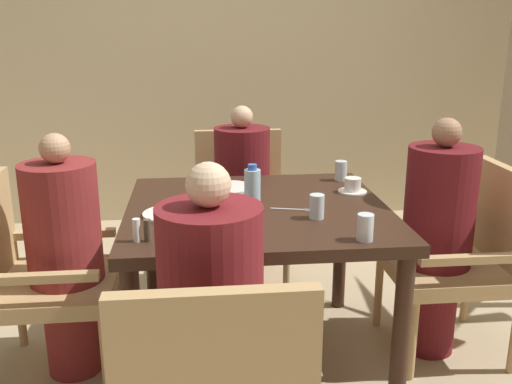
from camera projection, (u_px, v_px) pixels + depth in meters
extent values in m
plane|color=tan|center=(257.00, 357.00, 2.72)|extent=(16.00, 16.00, 0.00)
cube|color=#C6B289|center=(227.00, 43.00, 4.39)|extent=(8.00, 0.06, 2.80)
cube|color=#331E14|center=(257.00, 212.00, 2.52)|extent=(1.14, 1.07, 0.05)
cylinder|color=#331E14|center=(134.00, 353.00, 2.12)|extent=(0.07, 0.07, 0.71)
cylinder|color=#331E14|center=(401.00, 338.00, 2.22)|extent=(0.07, 0.07, 0.71)
cylinder|color=#331E14|center=(152.00, 255.00, 3.03)|extent=(0.07, 0.07, 0.71)
cylinder|color=#331E14|center=(340.00, 247.00, 3.13)|extent=(0.07, 0.07, 0.71)
cube|color=tan|center=(55.00, 287.00, 2.52)|extent=(0.54, 0.54, 0.07)
cube|color=tan|center=(64.00, 234.00, 2.71)|extent=(0.48, 0.04, 0.04)
cube|color=tan|center=(36.00, 278.00, 2.23)|extent=(0.48, 0.04, 0.04)
cylinder|color=tan|center=(120.00, 305.00, 2.83)|extent=(0.04, 0.04, 0.38)
cylinder|color=tan|center=(106.00, 358.00, 2.37)|extent=(0.04, 0.04, 0.38)
cylinder|color=tan|center=(20.00, 310.00, 2.78)|extent=(0.04, 0.04, 0.38)
cylinder|color=maroon|center=(72.00, 324.00, 2.58)|extent=(0.24, 0.24, 0.45)
cylinder|color=maroon|center=(62.00, 223.00, 2.44)|extent=(0.32, 0.32, 0.52)
sphere|color=tan|center=(55.00, 148.00, 2.35)|extent=(0.13, 0.13, 0.13)
cube|color=tan|center=(242.00, 217.00, 3.44)|extent=(0.54, 0.54, 0.07)
cube|color=tan|center=(238.00, 165.00, 3.60)|extent=(0.54, 0.05, 0.45)
cube|color=tan|center=(283.00, 191.00, 3.42)|extent=(0.04, 0.48, 0.04)
cube|color=tan|center=(200.00, 194.00, 3.37)|extent=(0.04, 0.48, 0.04)
cylinder|color=tan|center=(287.00, 266.00, 3.29)|extent=(0.04, 0.04, 0.38)
cylinder|color=tan|center=(204.00, 269.00, 3.25)|extent=(0.04, 0.04, 0.38)
cylinder|color=tan|center=(275.00, 237.00, 3.75)|extent=(0.04, 0.04, 0.38)
cylinder|color=tan|center=(202.00, 239.00, 3.70)|extent=(0.04, 0.04, 0.38)
cylinder|color=#5B1419|center=(243.00, 250.00, 3.43)|extent=(0.24, 0.24, 0.45)
cylinder|color=#5B1419|center=(242.00, 172.00, 3.30)|extent=(0.32, 0.32, 0.52)
sphere|color=tan|center=(242.00, 117.00, 3.21)|extent=(0.13, 0.13, 0.13)
cube|color=tan|center=(446.00, 269.00, 2.70)|extent=(0.54, 0.54, 0.07)
cube|color=tan|center=(503.00, 215.00, 2.65)|extent=(0.05, 0.54, 0.45)
cube|color=tan|center=(474.00, 259.00, 2.42)|extent=(0.48, 0.04, 0.04)
cube|color=tan|center=(428.00, 221.00, 2.89)|extent=(0.48, 0.04, 0.04)
cylinder|color=tan|center=(412.00, 340.00, 2.51)|extent=(0.04, 0.04, 0.38)
cylinder|color=tan|center=(378.00, 292.00, 2.97)|extent=(0.04, 0.04, 0.38)
cylinder|color=tan|center=(466.00, 288.00, 3.02)|extent=(0.04, 0.04, 0.38)
cylinder|color=#5B1419|center=(430.00, 306.00, 2.75)|extent=(0.24, 0.24, 0.45)
cylinder|color=#5B1419|center=(440.00, 207.00, 2.61)|extent=(0.32, 0.32, 0.56)
sphere|color=#997051|center=(447.00, 132.00, 2.51)|extent=(0.13, 0.13, 0.13)
cube|color=tan|center=(215.00, 372.00, 1.45)|extent=(0.54, 0.05, 0.45)
cube|color=tan|center=(129.00, 360.00, 1.69)|extent=(0.04, 0.48, 0.04)
cube|color=tan|center=(295.00, 350.00, 1.74)|extent=(0.04, 0.48, 0.04)
cylinder|color=maroon|center=(211.00, 296.00, 1.72)|extent=(0.32, 0.32, 0.57)
sphere|color=beige|center=(208.00, 185.00, 1.63)|extent=(0.13, 0.13, 0.13)
cylinder|color=white|center=(229.00, 187.00, 2.78)|extent=(0.23, 0.23, 0.01)
cylinder|color=white|center=(171.00, 214.00, 2.39)|extent=(0.23, 0.23, 0.01)
cylinder|color=white|center=(352.00, 191.00, 2.72)|extent=(0.14, 0.14, 0.01)
cylinder|color=white|center=(353.00, 184.00, 2.71)|extent=(0.08, 0.08, 0.06)
cylinder|color=white|center=(202.00, 222.00, 2.24)|extent=(0.13, 0.13, 0.04)
cylinder|color=#A3C6DB|center=(252.00, 194.00, 2.33)|extent=(0.07, 0.07, 0.21)
cylinder|color=#3359B2|center=(252.00, 167.00, 2.29)|extent=(0.04, 0.04, 0.02)
cylinder|color=silver|center=(365.00, 227.00, 2.10)|extent=(0.06, 0.06, 0.10)
cylinder|color=silver|center=(317.00, 207.00, 2.34)|extent=(0.06, 0.06, 0.10)
cylinder|color=silver|center=(341.00, 171.00, 2.92)|extent=(0.06, 0.06, 0.10)
cylinder|color=white|center=(137.00, 230.00, 2.09)|extent=(0.03, 0.03, 0.09)
cylinder|color=#4C3D2D|center=(148.00, 230.00, 2.09)|extent=(0.03, 0.03, 0.08)
cube|color=silver|center=(290.00, 209.00, 2.46)|extent=(0.16, 0.05, 0.00)
cube|color=silver|center=(309.00, 210.00, 2.45)|extent=(0.04, 0.03, 0.00)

